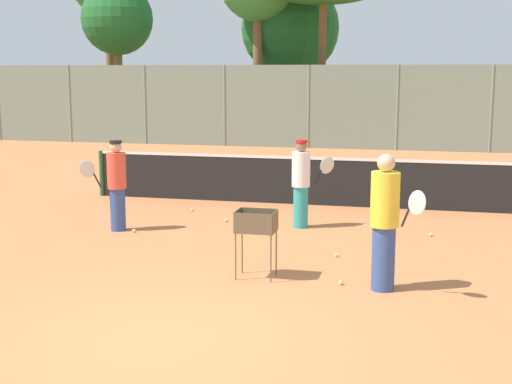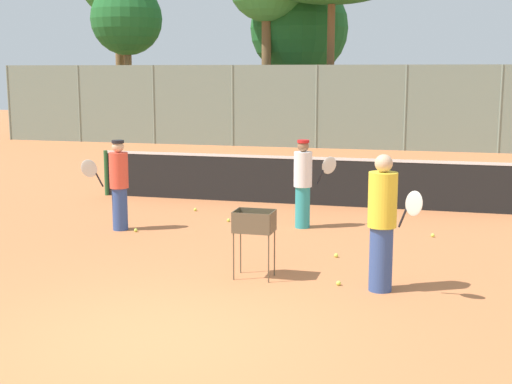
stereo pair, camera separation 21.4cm
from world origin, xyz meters
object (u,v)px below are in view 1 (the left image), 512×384
player_red_cap (385,221)px  player_yellow_shirt (301,182)px  player_white_outfit (116,184)px  parked_car (269,125)px  tennis_net (296,179)px  ball_cart (256,227)px

player_red_cap → player_yellow_shirt: size_ratio=1.11×
player_white_outfit → player_yellow_shirt: 3.44m
player_white_outfit → parked_car: player_white_outfit is taller
tennis_net → player_white_outfit: size_ratio=5.63×
tennis_net → ball_cart: (0.48, -5.74, 0.19)m
parked_car → player_yellow_shirt: bearing=-75.4°
player_white_outfit → player_yellow_shirt: player_white_outfit is taller
player_red_cap → player_white_outfit: bearing=-165.4°
player_white_outfit → parked_car: size_ratio=0.40×
player_yellow_shirt → ball_cart: 3.43m
tennis_net → parked_car: bearing=104.9°
player_red_cap → player_yellow_shirt: bearing=157.5°
tennis_net → player_white_outfit: player_white_outfit is taller
player_white_outfit → ball_cart: size_ratio=1.71×
player_red_cap → ball_cart: 1.83m
player_red_cap → player_yellow_shirt: player_red_cap is taller
player_white_outfit → player_yellow_shirt: size_ratio=1.01×
player_yellow_shirt → parked_car: 17.07m
player_yellow_shirt → ball_cart: bearing=-122.9°
player_white_outfit → parked_car: bearing=-118.6°
player_red_cap → parked_car: bearing=148.1°
player_red_cap → ball_cart: bearing=-143.6°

